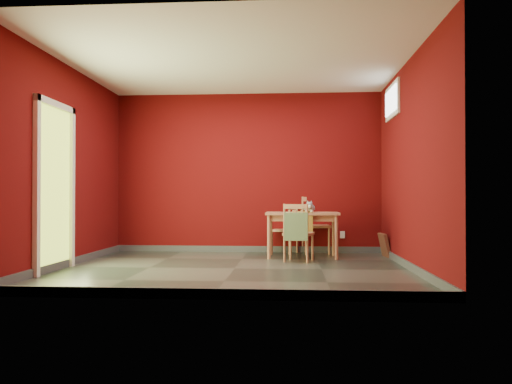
# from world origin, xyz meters

# --- Properties ---
(ground) EXTENTS (4.50, 4.50, 0.00)m
(ground) POSITION_xyz_m (0.00, 0.00, 0.00)
(ground) COLOR #2D342D
(ground) RESTS_ON ground
(room_shell) EXTENTS (4.50, 4.50, 4.50)m
(room_shell) POSITION_xyz_m (0.00, 0.00, 0.05)
(room_shell) COLOR #510809
(room_shell) RESTS_ON ground
(doorway) EXTENTS (0.06, 1.01, 2.13)m
(doorway) POSITION_xyz_m (-2.23, -0.40, 1.12)
(doorway) COLOR #B7D838
(doorway) RESTS_ON ground
(window) EXTENTS (0.05, 0.90, 0.50)m
(window) POSITION_xyz_m (2.23, 1.00, 2.35)
(window) COLOR white
(window) RESTS_ON room_shell
(outlet_plate) EXTENTS (0.08, 0.02, 0.12)m
(outlet_plate) POSITION_xyz_m (1.60, 1.99, 0.30)
(outlet_plate) COLOR silver
(outlet_plate) RESTS_ON room_shell
(dining_table) EXTENTS (1.12, 0.66, 0.70)m
(dining_table) POSITION_xyz_m (0.91, 1.28, 0.61)
(dining_table) COLOR #B37353
(dining_table) RESTS_ON ground
(table_runner) EXTENTS (0.30, 0.63, 0.32)m
(table_runner) POSITION_xyz_m (0.91, 1.18, 0.65)
(table_runner) COLOR olive
(table_runner) RESTS_ON dining_table
(chair_far_left) EXTENTS (0.49, 0.49, 0.79)m
(chair_far_left) POSITION_xyz_m (0.65, 1.91, 0.41)
(chair_far_left) COLOR #B37353
(chair_far_left) RESTS_ON ground
(chair_far_right) EXTENTS (0.49, 0.49, 0.94)m
(chair_far_right) POSITION_xyz_m (1.14, 1.89, 0.48)
(chair_far_right) COLOR #B37353
(chair_far_right) RESTS_ON ground
(chair_near) EXTENTS (0.48, 0.48, 0.83)m
(chair_near) POSITION_xyz_m (0.84, 0.75, 0.43)
(chair_near) COLOR #B37353
(chair_near) RESTS_ON ground
(tote_bag) EXTENTS (0.33, 0.19, 0.46)m
(tote_bag) POSITION_xyz_m (0.80, 0.55, 0.52)
(tote_bag) COLOR #79A469
(tote_bag) RESTS_ON chair_near
(cat) EXTENTS (0.33, 0.43, 0.19)m
(cat) POSITION_xyz_m (1.02, 1.28, 0.79)
(cat) COLOR slate
(cat) RESTS_ON table_runner
(picture_frame) EXTENTS (0.16, 0.38, 0.37)m
(picture_frame) POSITION_xyz_m (2.19, 1.43, 0.18)
(picture_frame) COLOR brown
(picture_frame) RESTS_ON ground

